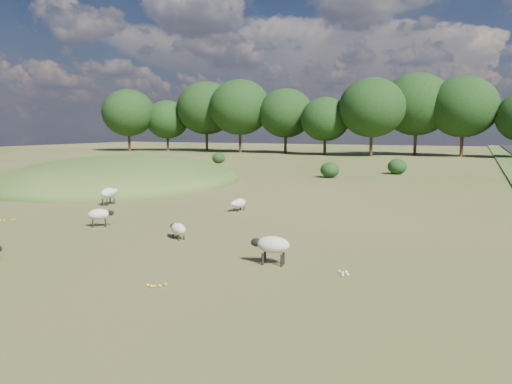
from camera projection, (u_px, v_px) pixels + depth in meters
ground at (316, 179)px, 38.50m from camera, size 160.00×160.00×0.00m
mound at (123, 183)px, 36.02m from camera, size 16.00×20.00×4.00m
treeline at (383, 109)px, 70.26m from camera, size 96.28×14.66×11.70m
shrubs at (316, 164)px, 45.42m from camera, size 21.71×12.13×1.32m
sheep_0 at (100, 214)px, 19.92m from camera, size 0.98×0.90×0.73m
sheep_2 at (109, 193)px, 25.58m from camera, size 0.59×1.24×0.89m
sheep_3 at (239, 203)px, 23.74m from camera, size 0.62×1.08×0.60m
sheep_4 at (178, 229)px, 17.80m from camera, size 1.00×0.81×0.57m
sheep_5 at (272, 245)px, 14.39m from camera, size 1.19×0.61×0.85m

